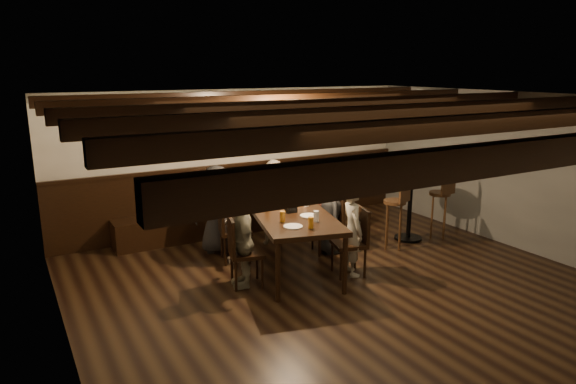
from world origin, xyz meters
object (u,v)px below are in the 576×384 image
person_left_far (242,241)px  person_right_far (353,230)px  dining_table (290,216)px  person_bench_centre (273,202)px  person_bench_right (330,206)px  person_right_near (330,215)px  chair_right_far (350,254)px  high_top_table (410,198)px  chair_left_near (234,241)px  bar_stool_right (439,214)px  person_left_near (232,221)px  bar_stool_left (394,223)px  chair_left_far (245,265)px  person_bench_left (217,209)px  chair_right_near (328,234)px

person_left_far → person_right_far: size_ratio=0.98×
dining_table → person_bench_centre: person_bench_centre is taller
person_bench_right → person_right_near: bearing=71.6°
chair_right_far → person_left_far: person_left_far is taller
person_right_far → high_top_table: 1.83m
chair_left_near → person_bench_right: (1.68, 0.03, 0.31)m
person_left_far → bar_stool_right: person_left_far is taller
person_bench_right → bar_stool_right: size_ratio=1.10×
person_left_near → high_top_table: 2.95m
person_right_near → bar_stool_left: bearing=-96.0°
dining_table → person_left_far: size_ratio=1.94×
chair_right_far → chair_left_near: bearing=58.0°
person_right_far → person_right_near: bearing=-0.0°
person_right_near → bar_stool_right: 1.98m
chair_right_far → bar_stool_left: bar_stool_left is taller
chair_left_far → person_left_near: 0.96m
person_bench_left → bar_stool_right: (3.43, -1.16, -0.27)m
chair_left_far → person_right_far: 1.51m
person_left_near → person_right_far: size_ratio=0.97×
dining_table → bar_stool_left: size_ratio=2.17×
dining_table → chair_right_near: chair_right_near is taller
chair_left_far → person_left_near: bearing=-178.0°
bar_stool_right → person_right_near: bearing=168.9°
person_left_far → person_bench_right: bearing=129.3°
person_bench_right → dining_table: bearing=45.0°
person_left_near → person_right_far: bearing=59.0°
person_bench_centre → person_right_near: 0.97m
person_left_near → person_left_far: (-0.23, -0.87, 0.01)m
person_left_far → bar_stool_left: person_left_far is taller
chair_left_far → bar_stool_left: bearing=107.8°
chair_left_far → bar_stool_left: 2.61m
bar_stool_left → high_top_table: bearing=3.1°
person_right_far → person_left_near: bearing=59.0°
bar_stool_left → bar_stool_right: (1.00, 0.05, 0.00)m
person_bench_left → person_right_far: (1.25, -1.72, -0.05)m
dining_table → person_left_near: person_left_near is taller
chair_right_near → person_right_far: size_ratio=0.75×
person_bench_centre → person_right_far: (0.35, -1.64, -0.06)m
chair_right_far → bar_stool_right: size_ratio=0.85×
person_right_near → bar_stool_left: (0.95, -0.36, -0.18)m
person_bench_left → person_right_near: size_ratio=1.14×
person_left_far → bar_stool_right: size_ratio=1.12×
high_top_table → person_bench_left: bearing=161.1°
person_bench_left → person_left_near: (0.03, -0.47, -0.07)m
person_bench_centre → bar_stool_right: size_ratio=1.26×
person_bench_left → bar_stool_right: bearing=176.0°
dining_table → chair_left_near: chair_left_near is taller
person_left_near → person_bench_left: bearing=-161.6°
person_left_far → person_left_near: bearing=180.0°
dining_table → chair_right_far: (0.58, -0.62, -0.47)m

